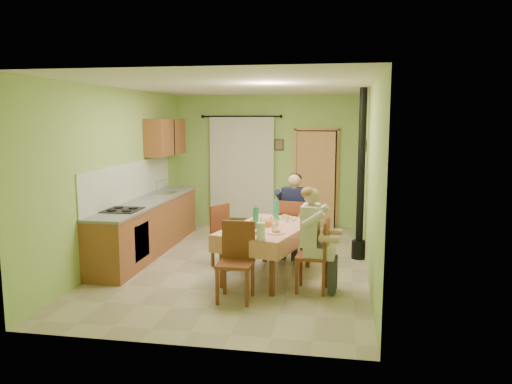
% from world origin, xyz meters
% --- Properties ---
extents(floor, '(4.00, 6.00, 0.01)m').
position_xyz_m(floor, '(0.00, 0.00, 0.00)').
color(floor, tan).
rests_on(floor, ground).
extents(room_shell, '(4.04, 6.04, 2.82)m').
position_xyz_m(room_shell, '(0.00, 0.00, 1.82)').
color(room_shell, '#A5CC69').
rests_on(room_shell, ground).
extents(kitchen_run, '(0.64, 3.64, 1.56)m').
position_xyz_m(kitchen_run, '(-1.71, 0.40, 0.48)').
color(kitchen_run, brown).
rests_on(kitchen_run, ground).
extents(upper_cabinets, '(0.35, 1.40, 0.70)m').
position_xyz_m(upper_cabinets, '(-1.82, 1.70, 1.95)').
color(upper_cabinets, brown).
rests_on(upper_cabinets, room_shell).
extents(curtain, '(1.70, 0.07, 2.22)m').
position_xyz_m(curtain, '(-0.55, 2.90, 1.26)').
color(curtain, black).
rests_on(curtain, ground).
extents(doorway, '(0.96, 0.20, 2.15)m').
position_xyz_m(doorway, '(1.05, 2.94, 1.05)').
color(doorway, black).
rests_on(doorway, ground).
extents(dining_table, '(1.43, 1.89, 0.76)m').
position_xyz_m(dining_table, '(0.55, -0.63, 0.38)').
color(dining_table, '#E9937A').
rests_on(dining_table, ground).
extents(tableware, '(0.66, 1.68, 0.33)m').
position_xyz_m(tableware, '(0.54, -0.73, 0.83)').
color(tableware, white).
rests_on(tableware, dining_table).
extents(chair_far, '(0.49, 0.49, 0.98)m').
position_xyz_m(chair_far, '(0.82, 0.45, 0.29)').
color(chair_far, brown).
rests_on(chair_far, ground).
extents(chair_near, '(0.44, 0.44, 1.00)m').
position_xyz_m(chair_near, '(0.28, -1.63, 0.29)').
color(chair_near, brown).
rests_on(chair_near, ground).
extents(chair_right, '(0.44, 0.44, 0.97)m').
position_xyz_m(chair_right, '(1.24, -1.12, 0.29)').
color(chair_right, brown).
rests_on(chair_right, ground).
extents(chair_left, '(0.56, 0.56, 0.97)m').
position_xyz_m(chair_left, '(-0.15, -0.20, 0.29)').
color(chair_left, brown).
rests_on(chair_left, ground).
extents(man_far, '(0.63, 0.53, 1.39)m').
position_xyz_m(man_far, '(0.82, 0.46, 0.88)').
color(man_far, '#141938').
rests_on(man_far, chair_far).
extents(man_right, '(0.48, 0.60, 1.39)m').
position_xyz_m(man_right, '(1.23, -1.12, 0.88)').
color(man_right, beige).
rests_on(man_right, chair_right).
extents(stove_flue, '(0.24, 0.24, 2.80)m').
position_xyz_m(stove_flue, '(1.90, 0.60, 1.02)').
color(stove_flue, black).
rests_on(stove_flue, ground).
extents(picture_back, '(0.19, 0.03, 0.23)m').
position_xyz_m(picture_back, '(0.25, 2.97, 1.75)').
color(picture_back, black).
rests_on(picture_back, room_shell).
extents(picture_right, '(0.03, 0.31, 0.21)m').
position_xyz_m(picture_right, '(1.97, 1.20, 1.85)').
color(picture_right, brown).
rests_on(picture_right, room_shell).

